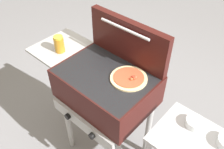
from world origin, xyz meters
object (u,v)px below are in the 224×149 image
at_px(pizza_pepperoni, 129,78).
at_px(topping_bowl_near, 195,123).
at_px(grill, 105,88).
at_px(sauce_jar, 59,44).

bearing_deg(pizza_pepperoni, topping_bowl_near, 3.77).
xyz_separation_m(grill, topping_bowl_near, (0.62, 0.09, 0.06)).
bearing_deg(pizza_pepperoni, grill, -159.03).
relative_size(pizza_pepperoni, sauce_jar, 1.89).
bearing_deg(topping_bowl_near, grill, -171.65).
xyz_separation_m(grill, pizza_pepperoni, (0.16, 0.06, 0.15)).
height_order(pizza_pepperoni, topping_bowl_near, pizza_pepperoni).
bearing_deg(sauce_jar, topping_bowl_near, 7.15).
xyz_separation_m(pizza_pepperoni, topping_bowl_near, (0.46, 0.03, -0.09)).
distance_m(sauce_jar, topping_bowl_near, 1.05).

